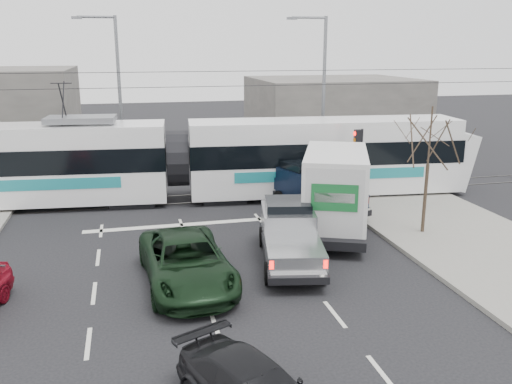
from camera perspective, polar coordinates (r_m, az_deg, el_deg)
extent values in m
plane|color=black|center=(17.97, -0.38, -9.00)|extent=(120.00, 120.00, 0.00)
cube|color=gray|center=(21.66, 23.62, -5.82)|extent=(6.00, 60.00, 0.15)
cube|color=#33302D|center=(27.25, -5.14, -0.60)|extent=(60.00, 1.60, 0.03)
cube|color=slate|center=(43.23, 8.04, 8.47)|extent=(12.00, 10.00, 5.00)
cylinder|color=#47382B|center=(22.43, 17.36, -0.64)|extent=(0.14, 0.14, 2.75)
cylinder|color=#47382B|center=(21.92, 17.87, 5.66)|extent=(0.07, 0.07, 2.25)
cylinder|color=black|center=(25.31, 10.92, 2.50)|extent=(0.12, 0.12, 3.60)
cube|color=black|center=(24.99, 10.65, 5.39)|extent=(0.28, 0.28, 0.95)
cylinder|color=#FF0C07|center=(24.88, 10.36, 6.07)|extent=(0.06, 0.20, 0.20)
cylinder|color=orange|center=(24.93, 10.33, 5.38)|extent=(0.06, 0.20, 0.20)
cylinder|color=#05330C|center=(24.98, 10.30, 4.71)|extent=(0.06, 0.20, 0.20)
cube|color=white|center=(25.07, 11.07, 3.54)|extent=(0.02, 0.30, 0.40)
cylinder|color=slate|center=(32.14, 7.12, 9.87)|extent=(0.20, 0.20, 9.00)
cylinder|color=slate|center=(31.72, 5.61, 17.80)|extent=(2.00, 0.14, 0.14)
cube|color=slate|center=(31.41, 3.79, 17.78)|extent=(0.55, 0.25, 0.14)
cylinder|color=slate|center=(32.12, -14.12, 9.54)|extent=(0.20, 0.20, 9.00)
cylinder|color=slate|center=(32.06, -16.51, 17.26)|extent=(2.00, 0.14, 0.14)
cube|color=slate|center=(32.11, -18.36, 17.03)|extent=(0.55, 0.25, 0.14)
cylinder|color=black|center=(26.32, -5.42, 10.99)|extent=(60.00, 0.03, 0.03)
cylinder|color=black|center=(26.28, -5.46, 12.51)|extent=(60.00, 0.03, 0.03)
cube|color=white|center=(27.70, -23.41, 0.74)|extent=(13.62, 4.01, 1.63)
cube|color=black|center=(27.45, -23.68, 3.28)|extent=(13.69, 4.05, 1.11)
cube|color=white|center=(27.28, -23.90, 5.33)|extent=(13.61, 3.90, 1.04)
cube|color=teal|center=(26.31, -24.24, 0.61)|extent=(9.36, 0.87, 0.52)
cube|color=white|center=(27.67, 7.12, 1.86)|extent=(13.62, 4.01, 1.63)
cube|color=black|center=(27.42, 7.21, 4.42)|extent=(13.69, 4.05, 1.11)
cube|color=white|center=(27.25, 7.28, 6.48)|extent=(13.61, 3.90, 1.04)
cube|color=teal|center=(26.28, 7.95, 1.79)|extent=(9.36, 0.87, 0.52)
cylinder|color=black|center=(26.49, -8.24, 3.52)|extent=(1.28, 2.78, 2.70)
cube|color=slate|center=(26.55, -17.96, 7.30)|extent=(3.27, 1.96, 0.26)
cube|color=black|center=(27.02, -12.73, -0.66)|extent=(2.29, 2.57, 0.38)
cube|color=black|center=(27.02, -3.44, -0.31)|extent=(2.29, 2.57, 0.38)
cube|color=black|center=(29.05, 14.02, 0.35)|extent=(2.29, 2.57, 0.38)
cube|color=black|center=(18.97, 3.62, -6.03)|extent=(2.87, 5.66, 0.23)
cube|color=#A6A8AB|center=(19.66, 3.36, -3.24)|extent=(2.23, 2.58, 1.07)
cube|color=black|center=(19.58, 3.36, -1.61)|extent=(1.87, 1.90, 0.51)
cube|color=#A6A8AB|center=(20.95, 3.01, -2.69)|extent=(1.92, 1.30, 0.51)
cube|color=#A6A8AB|center=(17.73, 4.02, -6.28)|extent=(2.26, 2.74, 0.60)
cube|color=silver|center=(16.54, 4.53, -8.85)|extent=(1.71, 0.50, 0.17)
cube|color=#FF0C07|center=(16.43, 1.65, -7.67)|extent=(0.14, 0.10, 0.26)
cube|color=#FF0C07|center=(16.62, 7.34, -7.53)|extent=(0.14, 0.10, 0.26)
cylinder|color=black|center=(20.57, 0.74, -4.71)|extent=(0.40, 0.78, 0.74)
cylinder|color=black|center=(20.72, 5.49, -4.63)|extent=(0.40, 0.78, 0.74)
cylinder|color=black|center=(17.36, 1.34, -8.56)|extent=(0.40, 0.78, 0.74)
cylinder|color=black|center=(17.54, 6.99, -8.41)|extent=(0.40, 0.78, 0.74)
cube|color=black|center=(22.53, 8.22, -2.66)|extent=(4.75, 7.20, 0.34)
cube|color=white|center=(24.80, 8.38, 0.97)|extent=(2.68, 2.36, 1.56)
cube|color=black|center=(24.80, 8.43, 2.36)|extent=(2.19, 1.74, 0.58)
cube|color=silver|center=(21.48, 8.33, 0.46)|extent=(3.92, 5.18, 2.88)
cube|color=silver|center=(19.26, 8.24, -1.24)|extent=(1.92, 0.82, 2.53)
cube|color=#155F2A|center=(19.15, 8.26, -0.62)|extent=(1.52, 0.64, 0.98)
cube|color=black|center=(19.53, 8.06, -5.76)|extent=(2.04, 1.02, 0.18)
cylinder|color=black|center=(24.67, 5.90, -1.25)|extent=(0.60, 0.92, 0.88)
cylinder|color=black|center=(24.67, 10.68, -1.44)|extent=(0.60, 0.92, 0.88)
cylinder|color=black|center=(20.76, 5.28, -4.25)|extent=(0.64, 1.01, 0.97)
cylinder|color=black|center=(20.75, 10.98, -4.48)|extent=(0.64, 1.01, 0.97)
cube|color=black|center=(24.61, 6.42, -1.00)|extent=(3.34, 5.48, 0.26)
cube|color=black|center=(25.14, 5.20, 1.08)|extent=(2.42, 2.62, 1.18)
cube|color=black|center=(25.09, 5.10, 2.50)|extent=(2.00, 1.95, 0.57)
cube|color=black|center=(26.18, 3.62, 1.14)|extent=(2.00, 1.42, 0.57)
cube|color=black|center=(23.64, 8.10, -0.69)|extent=(2.47, 2.77, 0.67)
cube|color=silver|center=(22.74, 10.17, -2.14)|extent=(1.73, 0.69, 0.19)
cube|color=#590505|center=(22.18, 8.39, -1.47)|extent=(0.16, 0.12, 0.29)
cube|color=#590505|center=(23.24, 11.62, -0.86)|extent=(0.16, 0.12, 0.29)
cylinder|color=black|center=(25.46, 2.61, -0.73)|extent=(0.52, 0.87, 0.82)
cylinder|color=black|center=(26.43, 5.79, -0.21)|extent=(0.52, 0.87, 0.82)
cylinder|color=black|center=(22.89, 7.13, -2.66)|extent=(0.52, 0.87, 0.82)
cylinder|color=black|center=(23.97, 10.46, -1.98)|extent=(0.52, 0.87, 0.82)
imported|color=black|center=(17.34, -7.34, -7.28)|extent=(2.90, 5.69, 1.54)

